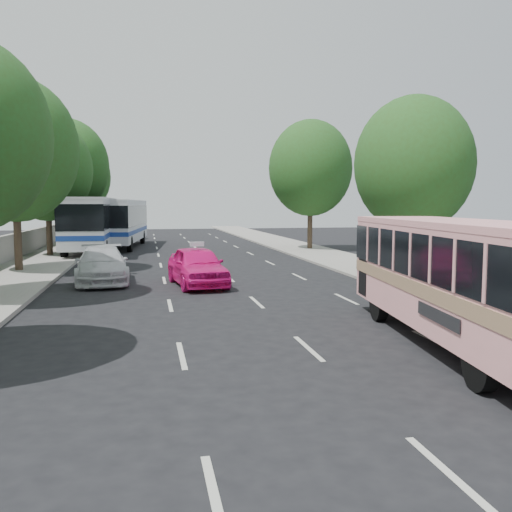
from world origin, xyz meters
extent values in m
plane|color=black|center=(0.00, 0.00, 0.00)|extent=(120.00, 120.00, 0.00)
cube|color=#9E998E|center=(-8.50, 20.00, 0.07)|extent=(4.00, 90.00, 0.15)
cube|color=#9E998E|center=(8.50, 20.00, 0.06)|extent=(4.00, 90.00, 0.12)
cube|color=#9E998E|center=(-10.30, 20.00, 0.90)|extent=(0.30, 90.00, 1.50)
cylinder|color=#38281E|center=(-8.70, 14.00, 1.90)|extent=(0.36, 0.36, 3.80)
ellipsoid|color=#2B4E1C|center=(-8.70, 14.00, 5.90)|extent=(6.00, 6.00, 6.90)
sphere|color=#2B4E1C|center=(-8.30, 13.70, 7.10)|extent=(3.90, 3.90, 3.90)
cylinder|color=#38281E|center=(-8.60, 22.00, 1.75)|extent=(0.36, 0.36, 3.50)
ellipsoid|color=#2B4E1C|center=(-8.60, 22.00, 5.43)|extent=(5.52, 5.52, 6.35)
sphere|color=#2B4E1C|center=(-8.20, 21.70, 6.53)|extent=(3.59, 3.59, 3.59)
cylinder|color=#38281E|center=(-8.50, 30.00, 2.00)|extent=(0.36, 0.36, 3.99)
ellipsoid|color=#2B4E1C|center=(-8.50, 30.00, 6.20)|extent=(6.30, 6.30, 7.24)
sphere|color=#2B4E1C|center=(-8.10, 29.70, 7.46)|extent=(4.09, 4.09, 4.09)
cylinder|color=#38281E|center=(-8.70, 38.00, 1.86)|extent=(0.36, 0.36, 3.72)
ellipsoid|color=#2B4E1C|center=(-8.70, 38.00, 5.78)|extent=(5.88, 5.88, 6.76)
sphere|color=#2B4E1C|center=(-8.30, 37.70, 6.96)|extent=(3.82, 3.82, 3.82)
cylinder|color=#38281E|center=(8.70, 8.00, 1.61)|extent=(0.36, 0.36, 3.23)
ellipsoid|color=#2B4E1C|center=(8.70, 8.00, 5.01)|extent=(5.10, 5.10, 5.87)
sphere|color=#2B4E1C|center=(9.10, 7.70, 6.04)|extent=(3.32, 3.31, 3.31)
cylinder|color=#38281E|center=(9.00, 24.00, 1.90)|extent=(0.36, 0.36, 3.80)
ellipsoid|color=#2B4E1C|center=(9.00, 24.00, 5.90)|extent=(6.00, 6.00, 6.90)
sphere|color=#2B4E1C|center=(9.40, 23.70, 7.10)|extent=(3.90, 3.90, 3.90)
cube|color=#FFA4A6|center=(4.50, -2.38, 1.71)|extent=(3.36, 9.38, 2.46)
cube|color=#9E7A59|center=(4.50, -2.38, 1.42)|extent=(3.40, 9.40, 0.32)
cube|color=black|center=(4.50, -2.38, 2.15)|extent=(3.41, 9.41, 1.01)
cube|color=#FFA4A6|center=(4.50, -2.38, 2.86)|extent=(3.38, 9.40, 0.15)
cylinder|color=black|center=(3.83, 0.47, 0.48)|extent=(0.39, 0.98, 0.95)
cylinder|color=black|center=(5.81, 0.24, 0.48)|extent=(0.39, 0.98, 0.95)
cylinder|color=black|center=(3.14, -5.36, 0.48)|extent=(0.39, 0.98, 0.95)
imported|color=#F11484|center=(-0.62, 8.23, 0.80)|extent=(2.47, 4.91, 1.61)
imported|color=silver|center=(-4.50, 9.94, 0.75)|extent=(2.51, 5.34, 1.51)
cube|color=silver|center=(-6.30, 24.84, 2.15)|extent=(2.79, 12.48, 3.17)
cube|color=black|center=(-6.30, 24.84, 2.54)|extent=(2.84, 12.51, 1.56)
cube|color=navy|center=(-6.30, 24.84, 1.35)|extent=(2.83, 12.50, 0.31)
cube|color=silver|center=(-6.30, 24.84, 3.66)|extent=(2.81, 12.50, 0.15)
cylinder|color=black|center=(-7.43, 28.80, 0.57)|extent=(0.35, 1.15, 1.14)
cylinder|color=black|center=(-5.08, 28.77, 0.57)|extent=(0.35, 1.15, 1.14)
cylinder|color=black|center=(-7.52, 20.50, 0.57)|extent=(0.35, 1.15, 1.14)
cylinder|color=black|center=(-5.18, 20.47, 0.57)|extent=(0.35, 1.15, 1.14)
cube|color=silver|center=(-4.50, 29.16, 2.09)|extent=(3.76, 12.28, 3.07)
cube|color=black|center=(-4.50, 29.16, 2.47)|extent=(3.81, 12.31, 1.51)
cube|color=navy|center=(-4.50, 29.16, 1.31)|extent=(3.80, 12.30, 0.30)
cube|color=silver|center=(-4.50, 29.16, 3.55)|extent=(3.78, 12.30, 0.14)
cylinder|color=black|center=(-5.25, 33.08, 0.55)|extent=(0.43, 1.13, 1.11)
cylinder|color=black|center=(-2.99, 32.85, 0.55)|extent=(0.43, 1.13, 1.11)
cylinder|color=black|center=(-6.05, 25.06, 0.55)|extent=(0.43, 1.13, 1.11)
cylinder|color=black|center=(-3.79, 24.84, 0.55)|extent=(0.43, 1.13, 1.11)
cube|color=silver|center=(-0.62, 8.23, 1.70)|extent=(0.57, 0.25, 0.18)
camera|label=1|loc=(-2.59, -13.72, 3.31)|focal=38.00mm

